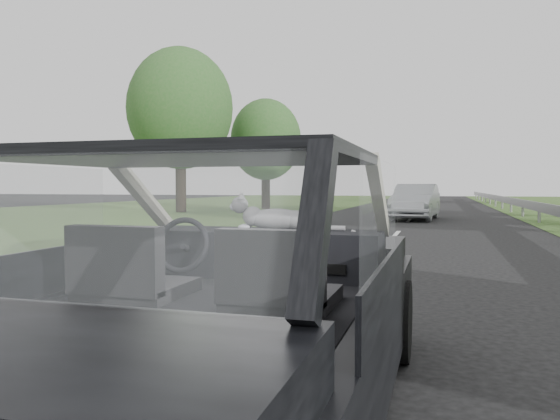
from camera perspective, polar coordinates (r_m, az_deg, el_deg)
The scene contains 9 objects.
subject_car at distance 3.00m, azimuth -6.10°, elevation -8.26°, with size 1.80×4.00×1.45m, color black.
dashboard at distance 3.55m, azimuth -2.22°, elevation -4.50°, with size 1.58×0.45×0.30m, color black.
driver_seat at distance 2.90m, azimuth -15.70°, elevation -5.59°, with size 0.50×0.72×0.42m, color black.
passenger_seat at distance 2.57m, azimuth -0.31°, elevation -6.54°, with size 0.50×0.72×0.42m, color black.
steering_wheel at distance 3.43m, azimuth -10.18°, elevation -3.62°, with size 0.36×0.36×0.04m, color black.
cat at distance 3.54m, azimuth -0.37°, elevation -0.82°, with size 0.54×0.17×0.24m, color gray.
other_car at distance 21.55m, azimuth 13.98°, elevation 0.85°, with size 1.64×4.16×1.37m, color silver.
tree_5 at distance 27.22m, azimuth -10.36°, elevation 7.96°, with size 5.13×5.13×7.77m, color #2C6025, non-canonical shape.
tree_6 at distance 30.48m, azimuth -1.50°, elevation 5.70°, with size 3.93×3.93×5.95m, color #2C6025, non-canonical shape.
Camera 1 is at (1.13, -2.72, 1.28)m, focal length 35.00 mm.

